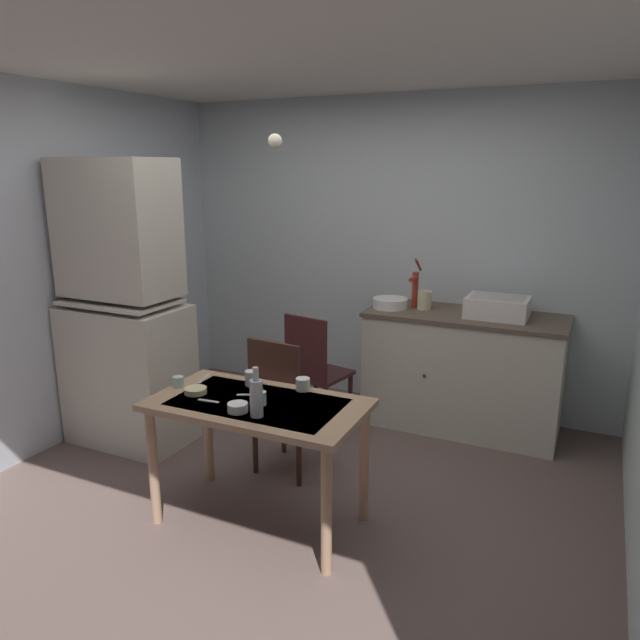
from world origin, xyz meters
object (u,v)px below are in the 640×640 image
Objects in this scene: mixing_bowl_counter at (390,303)px; mug_tall at (303,384)px; hutch_cabinet at (124,315)px; hand_pump at (415,286)px; dining_table at (258,419)px; sink_basin at (497,307)px; chair_by_counter at (315,370)px; serving_bowl_wide at (238,408)px; glass_bottle at (256,397)px; chair_far_side at (284,403)px.

mug_tall is (-0.02, -1.48, -0.18)m from mixing_bowl_counter.
hand_pump is at bearing 37.32° from hutch_cabinet.
dining_table is 14.56× the size of mug_tall.
hutch_cabinet is 4.65× the size of sink_basin.
chair_by_counter is 8.52× the size of serving_bowl_wide.
dining_table is 4.49× the size of glass_bottle.
serving_bowl_wide reaches higher than dining_table.
mug_tall is (0.29, -0.29, 0.28)m from chair_far_side.
sink_basin is 0.65m from hand_pump.
mug_tall is (-0.18, -1.58, -0.31)m from hand_pump.
mixing_bowl_counter is at bearing 84.69° from dining_table.
serving_bowl_wide is at bearing -95.51° from mixing_bowl_counter.
mixing_bowl_counter is 3.34× the size of mug_tall.
sink_basin is at bearing 61.58° from dining_table.
hutch_cabinet is 7.68× the size of glass_bottle.
chair_by_counter is 11.23× the size of mug_tall.
serving_bowl_wide is (-0.18, -1.91, -0.19)m from mixing_bowl_counter.
chair_by_counter reaches higher than serving_bowl_wide.
chair_by_counter is 1.11m from mug_tall.
mixing_bowl_counter reaches higher than serving_bowl_wide.
dining_table is at bearing -118.42° from sink_basin.
hutch_cabinet is at bearing -178.16° from chair_far_side.
dining_table is 1.30× the size of chair_by_counter.
hutch_cabinet is 1.54m from dining_table.
sink_basin is at bearing 28.28° from hutch_cabinet.
chair_by_counter is at bearing -130.91° from mixing_bowl_counter.
chair_by_counter is (-0.12, 0.70, -0.01)m from chair_far_side.
glass_bottle reaches higher than chair_by_counter.
serving_bowl_wide is (0.12, -0.71, 0.26)m from chair_far_side.
sink_basin is 1.75m from mug_tall.
sink_basin reaches higher than mixing_bowl_counter.
hand_pump is 1.62m from mug_tall.
hutch_cabinet is 2.22× the size of chair_by_counter.
chair_far_side is (-1.11, -1.24, -0.50)m from sink_basin.
hand_pump is 4.75× the size of mug_tall.
hand_pump reaches higher than dining_table.
hutch_cabinet is at bearing 170.99° from mug_tall.
chair_far_side is (-0.14, 0.55, -0.14)m from dining_table.
mixing_bowl_counter reaches higher than chair_by_counter.
mixing_bowl_counter is 1.03× the size of glass_bottle.
chair_far_side reaches higher than mug_tall.
chair_by_counter is at bearing -135.30° from hand_pump.
mug_tall is 0.44m from glass_bottle.
glass_bottle is (-0.05, -0.43, 0.07)m from mug_tall.
hand_pump is 3.60× the size of serving_bowl_wide.
hutch_cabinet is 7.45× the size of mixing_bowl_counter.
chair_far_side reaches higher than serving_bowl_wide.
glass_bottle is at bearing -3.58° from serving_bowl_wide.
chair_by_counter is (-0.59, -0.58, -0.59)m from hand_pump.
hand_pump reaches higher than chair_by_counter.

